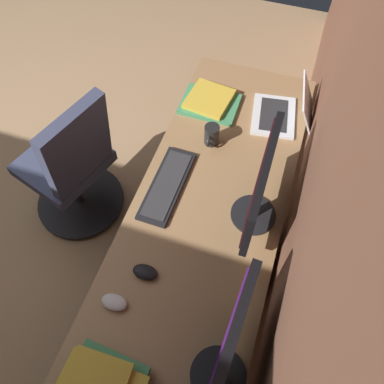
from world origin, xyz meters
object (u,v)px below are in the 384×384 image
(monitor_secondary, at_px, (222,364))
(office_chair, at_px, (73,169))
(mouse_spare, at_px, (145,272))
(coffee_mug, at_px, (212,135))
(mouse_main, at_px, (114,302))
(book_stack_far, at_px, (209,102))
(drawer_pedestal, at_px, (206,257))
(keyboard_main, at_px, (167,185))
(monitor_primary, at_px, (260,187))
(laptop_leftmost, at_px, (287,112))

(monitor_secondary, distance_m, office_chair, 1.44)
(mouse_spare, distance_m, coffee_mug, 0.74)
(mouse_spare, bearing_deg, mouse_main, -24.25)
(book_stack_far, distance_m, office_chair, 0.85)
(drawer_pedestal, distance_m, keyboard_main, 0.48)
(monitor_primary, relative_size, monitor_secondary, 0.95)
(drawer_pedestal, bearing_deg, office_chair, -104.57)
(laptop_leftmost, bearing_deg, monitor_secondary, 0.47)
(monitor_secondary, height_order, office_chair, monitor_secondary)
(keyboard_main, distance_m, mouse_main, 0.58)
(monitor_primary, distance_m, book_stack_far, 0.73)
(drawer_pedestal, relative_size, monitor_secondary, 1.30)
(monitor_primary, relative_size, book_stack_far, 1.69)
(mouse_spare, bearing_deg, laptop_leftmost, 159.92)
(laptop_leftmost, relative_size, book_stack_far, 1.15)
(drawer_pedestal, height_order, mouse_main, mouse_main)
(mouse_main, xyz_separation_m, office_chair, (-0.68, -0.62, -0.29))
(mouse_main, bearing_deg, drawer_pedestal, 151.70)
(monitor_secondary, bearing_deg, mouse_main, -104.83)
(keyboard_main, height_order, mouse_spare, mouse_spare)
(monitor_secondary, height_order, book_stack_far, monitor_secondary)
(mouse_main, xyz_separation_m, coffee_mug, (-0.89, 0.12, 0.04))
(book_stack_far, bearing_deg, monitor_primary, 32.92)
(drawer_pedestal, xyz_separation_m, office_chair, (-0.22, -0.86, 0.11))
(drawer_pedestal, distance_m, mouse_spare, 0.53)
(drawer_pedestal, bearing_deg, laptop_leftmost, 164.67)
(monitor_primary, height_order, monitor_secondary, monitor_secondary)
(monitor_secondary, xyz_separation_m, office_chair, (-0.79, -1.07, -0.54))
(book_stack_far, bearing_deg, mouse_spare, 1.86)
(monitor_secondary, relative_size, keyboard_main, 1.27)
(drawer_pedestal, distance_m, office_chair, 0.90)
(monitor_secondary, height_order, laptop_leftmost, monitor_secondary)
(monitor_primary, relative_size, office_chair, 0.52)
(monitor_primary, xyz_separation_m, office_chair, (-0.12, -1.03, -0.50))
(laptop_leftmost, bearing_deg, mouse_spare, -20.08)
(laptop_leftmost, distance_m, mouse_main, 1.25)
(coffee_mug, bearing_deg, monitor_primary, 40.94)
(keyboard_main, bearing_deg, coffee_mug, 159.72)
(monitor_secondary, xyz_separation_m, mouse_main, (-0.12, -0.45, -0.25))
(mouse_spare, bearing_deg, monitor_secondary, 54.82)
(monitor_secondary, distance_m, mouse_main, 0.53)
(mouse_spare, height_order, coffee_mug, coffee_mug)
(mouse_spare, bearing_deg, coffee_mug, 175.96)
(monitor_secondary, bearing_deg, drawer_pedestal, -160.08)
(drawer_pedestal, relative_size, coffee_mug, 6.12)
(monitor_secondary, bearing_deg, book_stack_far, -161.74)
(monitor_secondary, relative_size, book_stack_far, 1.78)
(monitor_primary, distance_m, office_chair, 1.16)
(monitor_secondary, distance_m, mouse_spare, 0.53)
(mouse_main, relative_size, office_chair, 0.11)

